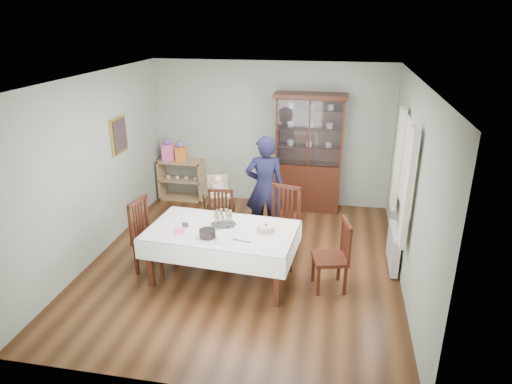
% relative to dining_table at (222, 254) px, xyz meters
% --- Properties ---
extents(floor, '(5.00, 5.00, 0.00)m').
position_rel_dining_table_xyz_m(floor, '(0.20, 0.48, -0.38)').
color(floor, '#593319').
rests_on(floor, ground).
extents(room_shell, '(5.00, 5.00, 5.00)m').
position_rel_dining_table_xyz_m(room_shell, '(0.20, 1.01, 1.32)').
color(room_shell, '#9EAA99').
rests_on(room_shell, floor).
extents(dining_table, '(2.08, 1.30, 0.76)m').
position_rel_dining_table_xyz_m(dining_table, '(0.00, 0.00, 0.00)').
color(dining_table, '#401F10').
rests_on(dining_table, floor).
extents(china_cabinet, '(1.30, 0.48, 2.18)m').
position_rel_dining_table_xyz_m(china_cabinet, '(0.95, 2.74, 0.74)').
color(china_cabinet, '#401F10').
rests_on(china_cabinet, floor).
extents(sideboard, '(0.90, 0.38, 0.80)m').
position_rel_dining_table_xyz_m(sideboard, '(-1.55, 2.76, 0.02)').
color(sideboard, tan).
rests_on(sideboard, floor).
extents(picture_frame, '(0.04, 0.48, 0.58)m').
position_rel_dining_table_xyz_m(picture_frame, '(-2.02, 1.28, 1.27)').
color(picture_frame, gold).
rests_on(picture_frame, room_shell).
extents(window, '(0.04, 1.02, 1.22)m').
position_rel_dining_table_xyz_m(window, '(2.42, 0.78, 1.17)').
color(window, white).
rests_on(window, room_shell).
extents(curtain_left, '(0.07, 0.30, 1.55)m').
position_rel_dining_table_xyz_m(curtain_left, '(2.36, 0.16, 1.07)').
color(curtain_left, silver).
rests_on(curtain_left, room_shell).
extents(curtain_right, '(0.07, 0.30, 1.55)m').
position_rel_dining_table_xyz_m(curtain_right, '(2.36, 1.40, 1.07)').
color(curtain_right, silver).
rests_on(curtain_right, room_shell).
extents(radiator, '(0.10, 0.80, 0.55)m').
position_rel_dining_table_xyz_m(radiator, '(2.36, 0.78, -0.08)').
color(radiator, white).
rests_on(radiator, floor).
extents(chair_far_left, '(0.44, 0.44, 0.92)m').
position_rel_dining_table_xyz_m(chair_far_left, '(-0.28, 0.88, -0.11)').
color(chair_far_left, '#401F10').
rests_on(chair_far_left, floor).
extents(chair_far_right, '(0.58, 0.58, 1.07)m').
position_rel_dining_table_xyz_m(chair_far_right, '(0.70, 0.83, -0.07)').
color(chair_far_right, '#401F10').
rests_on(chair_far_right, floor).
extents(chair_end_left, '(0.54, 0.54, 1.07)m').
position_rel_dining_table_xyz_m(chair_end_left, '(-1.03, 0.05, -0.07)').
color(chair_end_left, '#401F10').
rests_on(chair_end_left, floor).
extents(chair_end_right, '(0.53, 0.53, 0.97)m').
position_rel_dining_table_xyz_m(chair_end_right, '(1.48, 0.04, -0.10)').
color(chair_end_right, '#401F10').
rests_on(chair_end_right, floor).
extents(woman, '(0.70, 0.53, 1.73)m').
position_rel_dining_table_xyz_m(woman, '(0.36, 1.40, 0.48)').
color(woman, black).
rests_on(woman, floor).
extents(high_chair, '(0.57, 0.57, 1.01)m').
position_rel_dining_table_xyz_m(high_chair, '(-0.43, 1.42, 0.01)').
color(high_chair, black).
rests_on(high_chair, floor).
extents(champagne_tray, '(0.35, 0.35, 0.21)m').
position_rel_dining_table_xyz_m(champagne_tray, '(-0.00, 0.12, 0.44)').
color(champagne_tray, silver).
rests_on(champagne_tray, dining_table).
extents(birthday_cake, '(0.27, 0.27, 0.19)m').
position_rel_dining_table_xyz_m(birthday_cake, '(0.60, 0.03, 0.42)').
color(birthday_cake, white).
rests_on(birthday_cake, dining_table).
extents(plate_stack_dark, '(0.28, 0.28, 0.10)m').
position_rel_dining_table_xyz_m(plate_stack_dark, '(-0.12, -0.25, 0.43)').
color(plate_stack_dark, black).
rests_on(plate_stack_dark, dining_table).
extents(plate_stack_white, '(0.26, 0.26, 0.10)m').
position_rel_dining_table_xyz_m(plate_stack_white, '(0.11, -0.29, 0.42)').
color(plate_stack_white, white).
rests_on(plate_stack_white, dining_table).
extents(napkin_stack, '(0.18, 0.18, 0.02)m').
position_rel_dining_table_xyz_m(napkin_stack, '(-0.53, -0.18, 0.39)').
color(napkin_stack, pink).
rests_on(napkin_stack, dining_table).
extents(cutlery, '(0.16, 0.19, 0.01)m').
position_rel_dining_table_xyz_m(cutlery, '(-0.56, 0.03, 0.38)').
color(cutlery, silver).
rests_on(cutlery, dining_table).
extents(cake_knife, '(0.31, 0.09, 0.01)m').
position_rel_dining_table_xyz_m(cake_knife, '(0.31, -0.28, 0.38)').
color(cake_knife, silver).
rests_on(cake_knife, dining_table).
extents(gift_bag_pink, '(0.26, 0.19, 0.43)m').
position_rel_dining_table_xyz_m(gift_bag_pink, '(-1.79, 2.74, 0.61)').
color(gift_bag_pink, pink).
rests_on(gift_bag_pink, sideboard).
extents(gift_bag_orange, '(0.24, 0.19, 0.38)m').
position_rel_dining_table_xyz_m(gift_bag_orange, '(-1.53, 2.74, 0.59)').
color(gift_bag_orange, orange).
rests_on(gift_bag_orange, sideboard).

